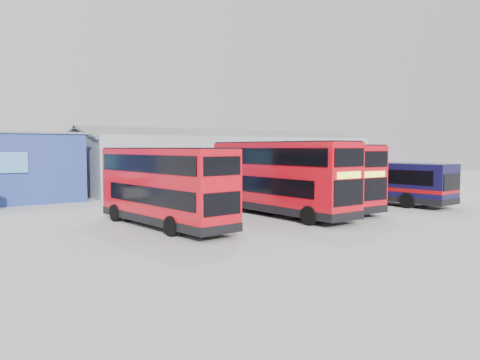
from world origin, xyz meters
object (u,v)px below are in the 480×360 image
double_decker_left (164,188)px  double_decker_right (314,177)px  maintenance_shed (225,161)px  double_decker_centre (280,179)px  single_decker_blue (378,183)px

double_decker_left → double_decker_right: (10.85, 0.65, 0.08)m
double_decker_left → maintenance_shed: bearing=-135.8°
maintenance_shed → double_decker_left: (-16.07, -19.29, -0.61)m
double_decker_centre → double_decker_right: bearing=11.5°
double_decker_centre → single_decker_blue: double_decker_centre is taller
maintenance_shed → double_decker_left: bearing=-129.8°
maintenance_shed → double_decker_centre: (-8.72, -19.51, -0.43)m
double_decker_left → single_decker_blue: (17.24, 0.70, -0.54)m
double_decker_left → double_decker_right: bearing=177.4°
double_decker_centre → double_decker_right: double_decker_centre is taller
single_decker_blue → double_decker_centre: bearing=-0.5°
single_decker_blue → double_decker_right: bearing=-5.4°
maintenance_shed → single_decker_blue: maintenance_shed is taller
double_decker_centre → double_decker_right: size_ratio=1.05×
double_decker_centre → maintenance_shed: bearing=63.4°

